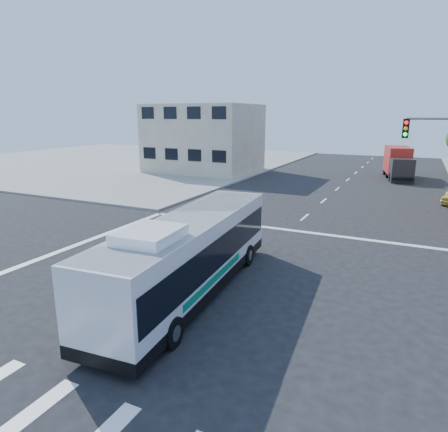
% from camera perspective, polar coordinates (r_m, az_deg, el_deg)
% --- Properties ---
extents(ground, '(120.00, 120.00, 0.00)m').
position_cam_1_polar(ground, '(16.17, -0.51, -10.57)').
color(ground, black).
rests_on(ground, ground).
extents(sidewalk_nw, '(50.00, 50.00, 0.15)m').
position_cam_1_polar(sidewalk_nw, '(63.93, -15.03, 7.74)').
color(sidewalk_nw, gray).
rests_on(sidewalk_nw, ground).
extents(building_west, '(12.06, 10.06, 8.00)m').
position_cam_1_polar(building_west, '(49.21, -2.87, 10.99)').
color(building_west, beige).
rests_on(building_west, ground).
extents(transit_bus, '(3.32, 11.50, 3.36)m').
position_cam_1_polar(transit_bus, '(15.38, -4.81, -5.35)').
color(transit_bus, black).
rests_on(transit_bus, ground).
extents(box_truck, '(3.55, 7.81, 3.39)m').
position_cam_1_polar(box_truck, '(47.76, 23.63, 6.89)').
color(box_truck, '#222327').
rests_on(box_truck, ground).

